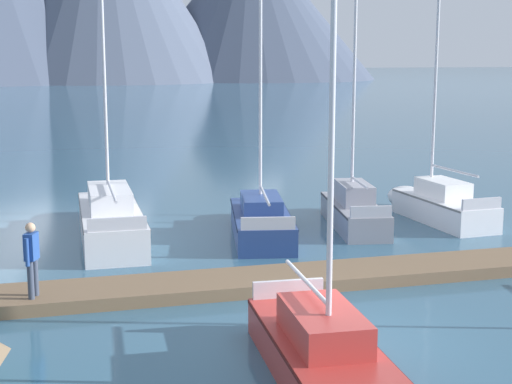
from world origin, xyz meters
The scene contains 9 objects.
ground_plane centered at (0.00, 0.00, 0.00)m, with size 700.00×700.00×0.00m, color #335B75.
mountain_east_summit centered at (53.57, 171.58, 18.75)m, with size 62.24×62.24×36.74m.
dock centered at (0.00, 4.00, 0.14)m, with size 22.08×3.19×0.30m.
sailboat_mid_dock_port centered at (-3.32, 10.53, 0.64)m, with size 2.21×7.67×7.45m.
sailboat_mid_dock_starboard centered at (-1.30, -1.87, 0.50)m, with size 2.21×6.32×7.30m.
sailboat_far_berth centered at (1.25, 9.35, 0.54)m, with size 3.03×6.34×8.29m.
sailboat_outer_slip centered at (4.58, 9.64, 0.58)m, with size 2.50×5.62×7.47m.
sailboat_end_of_dock centered at (7.74, 9.55, 0.58)m, with size 1.60×5.59×8.92m.
person_on_dock centered at (-5.86, 3.99, 1.26)m, with size 0.35×0.55×1.69m.
Camera 1 is at (-6.26, -12.86, 5.55)m, focal length 53.19 mm.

